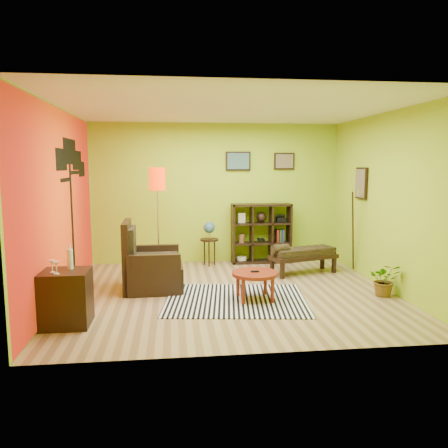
{
  "coord_description": "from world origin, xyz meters",
  "views": [
    {
      "loc": [
        -0.87,
        -6.55,
        1.97
      ],
      "look_at": [
        -0.07,
        0.21,
        1.05
      ],
      "focal_mm": 35.0,
      "sensor_mm": 36.0,
      "label": 1
    }
  ],
  "objects": [
    {
      "name": "ground",
      "position": [
        0.0,
        0.0,
        0.0
      ],
      "size": [
        5.0,
        5.0,
        0.0
      ],
      "primitive_type": "plane",
      "color": "tan",
      "rests_on": "ground"
    },
    {
      "name": "zebra_rug",
      "position": [
        0.03,
        -0.4,
        0.01
      ],
      "size": [
        2.23,
        1.87,
        0.01
      ],
      "primitive_type": "cube",
      "rotation": [
        0.0,
        0.0,
        -0.13
      ],
      "color": "silver",
      "rests_on": "ground"
    },
    {
      "name": "globe_table",
      "position": [
        -0.17,
        1.88,
        0.66
      ],
      "size": [
        0.36,
        0.36,
        0.87
      ],
      "color": "black",
      "rests_on": "ground"
    },
    {
      "name": "side_cabinet",
      "position": [
        -2.2,
        -1.15,
        0.35
      ],
      "size": [
        0.58,
        0.53,
        1.0
      ],
      "color": "black",
      "rests_on": "ground"
    },
    {
      "name": "floor_lamp",
      "position": [
        -1.13,
        1.08,
        1.56
      ],
      "size": [
        0.29,
        0.29,
        1.93
      ],
      "color": "silver",
      "rests_on": "ground"
    },
    {
      "name": "potted_plant",
      "position": [
        2.3,
        -0.46,
        0.2
      ],
      "size": [
        0.6,
        0.63,
        0.39
      ],
      "primitive_type": "imported",
      "rotation": [
        0.0,
        0.0,
        -0.34
      ],
      "color": "#26661E",
      "rests_on": "ground"
    },
    {
      "name": "room_shell",
      "position": [
        -0.09,
        0.01,
        1.8
      ],
      "size": [
        5.04,
        4.54,
        2.82
      ],
      "color": "#A0C722",
      "rests_on": "ground"
    },
    {
      "name": "bench",
      "position": [
        1.45,
        1.02,
        0.37
      ],
      "size": [
        1.32,
        0.79,
        0.58
      ],
      "color": "black",
      "rests_on": "ground"
    },
    {
      "name": "armchair",
      "position": [
        -1.26,
        0.33,
        0.33
      ],
      "size": [
        0.93,
        0.94,
        1.1
      ],
      "color": "black",
      "rests_on": "ground"
    },
    {
      "name": "cube_shelf",
      "position": [
        0.91,
        2.03,
        0.6
      ],
      "size": [
        1.2,
        0.35,
        1.2
      ],
      "color": "black",
      "rests_on": "ground"
    },
    {
      "name": "coffee_table",
      "position": [
        0.31,
        -0.41,
        0.36
      ],
      "size": [
        0.68,
        0.68,
        0.44
      ],
      "color": "maroon",
      "rests_on": "ground"
    }
  ]
}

